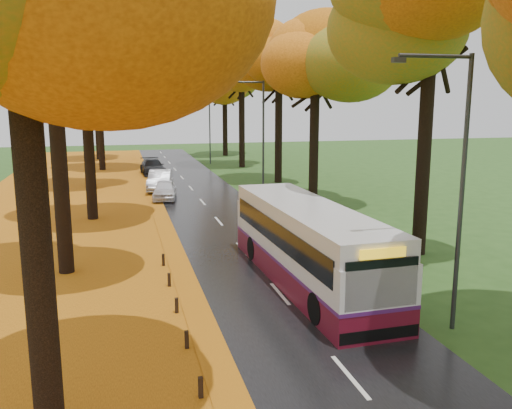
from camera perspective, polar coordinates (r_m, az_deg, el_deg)
name	(u,v)px	position (r m, az deg, el deg)	size (l,w,h in m)	color
road	(216,218)	(31.53, -4.28, -1.40)	(6.50, 90.00, 0.04)	black
centre_line	(216,217)	(31.52, -4.28, -1.36)	(0.12, 90.00, 0.01)	silver
leaf_verge	(51,227)	(31.31, -20.73, -2.20)	(12.00, 90.00, 0.02)	#82420B
leaf_drift	(163,220)	(31.16, -9.81, -1.64)	(0.90, 90.00, 0.01)	orange
trees_left	(78,49)	(32.58, -18.20, 15.33)	(9.20, 74.00, 13.88)	black
trees_right	(324,51)	(34.71, 7.14, 15.73)	(9.30, 74.20, 13.96)	black
streetlamp_near	(456,173)	(16.34, 20.26, 3.13)	(2.45, 0.18, 8.00)	#333538
streetlamp_mid	(260,131)	(36.58, 0.39, 7.76)	(2.45, 0.18, 8.00)	#333538
streetlamp_far	(207,120)	(58.12, -5.15, 8.90)	(2.45, 0.18, 8.00)	#333538
bus	(308,243)	(20.15, 5.45, -4.01)	(2.92, 11.14, 2.91)	#580D1E
car_white	(165,190)	(37.61, -9.59, 1.52)	(1.54, 3.82, 1.30)	white
car_silver	(160,180)	(41.37, -10.04, 2.52)	(1.62, 4.65, 1.53)	#9B9DA2
car_dark	(153,167)	(50.49, -10.83, 3.92)	(1.96, 4.81, 1.40)	black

